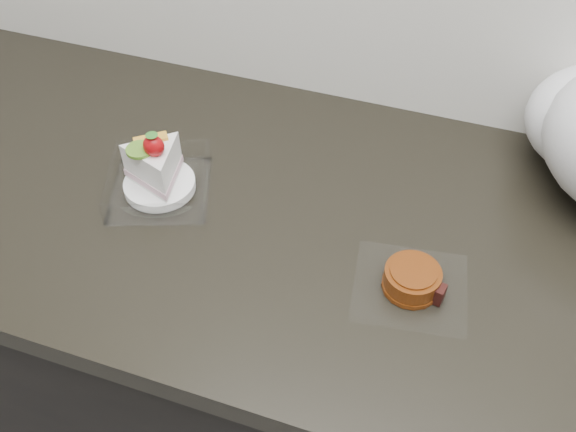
{
  "coord_description": "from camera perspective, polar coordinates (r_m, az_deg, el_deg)",
  "views": [
    {
      "loc": [
        0.03,
        1.05,
        1.6
      ],
      "look_at": [
        -0.17,
        1.65,
        0.94
      ],
      "focal_mm": 40.0,
      "sensor_mm": 36.0,
      "label": 1
    }
  ],
  "objects": [
    {
      "name": "counter",
      "position": [
        1.31,
        8.12,
        -15.42
      ],
      "size": [
        2.04,
        0.64,
        0.9
      ],
      "color": "black",
      "rests_on": "ground"
    },
    {
      "name": "cake_tray",
      "position": [
        1.0,
        -11.5,
        3.57
      ],
      "size": [
        0.19,
        0.19,
        0.12
      ],
      "rotation": [
        0.0,
        0.0,
        0.35
      ],
      "color": "white",
      "rests_on": "counter"
    },
    {
      "name": "mooncake_wrap",
      "position": [
        0.88,
        11.01,
        -5.7
      ],
      "size": [
        0.17,
        0.16,
        0.04
      ],
      "rotation": [
        0.0,
        0.0,
        0.31
      ],
      "color": "white",
      "rests_on": "counter"
    }
  ]
}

